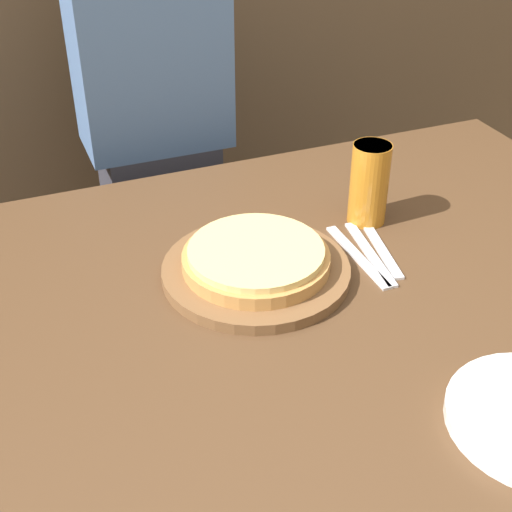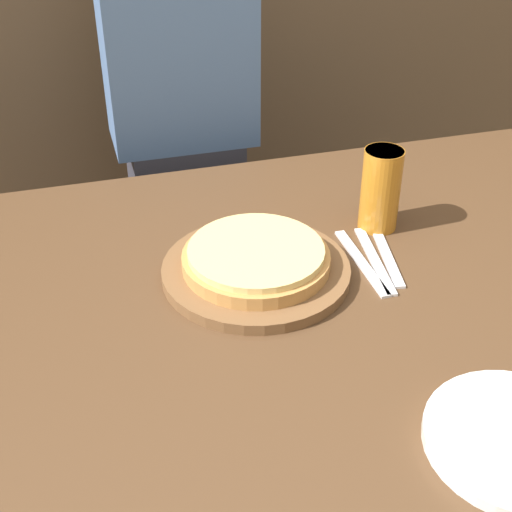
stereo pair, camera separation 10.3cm
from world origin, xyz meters
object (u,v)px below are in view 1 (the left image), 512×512
(fork, at_px, (357,256))
(spoon, at_px, (382,251))
(beer_glass, at_px, (369,180))
(diner_person, at_px, (158,157))
(dinner_knife, at_px, (370,253))
(pizza_on_board, at_px, (256,264))

(fork, height_order, spoon, same)
(beer_glass, height_order, diner_person, diner_person)
(beer_glass, relative_size, fork, 0.75)
(beer_glass, xyz_separation_m, dinner_knife, (-0.05, -0.11, -0.08))
(beer_glass, xyz_separation_m, spoon, (-0.03, -0.11, -0.08))
(fork, bearing_deg, diner_person, 106.41)
(pizza_on_board, bearing_deg, beer_glass, 19.32)
(beer_glass, xyz_separation_m, diner_person, (-0.27, 0.54, -0.15))
(pizza_on_board, xyz_separation_m, dinner_knife, (0.21, -0.02, -0.02))
(pizza_on_board, height_order, spoon, pizza_on_board)
(pizza_on_board, xyz_separation_m, beer_glass, (0.26, 0.09, 0.06))
(beer_glass, distance_m, diner_person, 0.62)
(beer_glass, bearing_deg, diner_person, 116.38)
(fork, distance_m, diner_person, 0.68)
(dinner_knife, bearing_deg, pizza_on_board, 175.72)
(pizza_on_board, relative_size, beer_glass, 2.04)
(beer_glass, height_order, fork, beer_glass)
(pizza_on_board, distance_m, beer_glass, 0.29)
(diner_person, bearing_deg, dinner_knife, -71.58)
(beer_glass, height_order, spoon, beer_glass)
(spoon, relative_size, diner_person, 0.14)
(pizza_on_board, bearing_deg, diner_person, 90.36)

